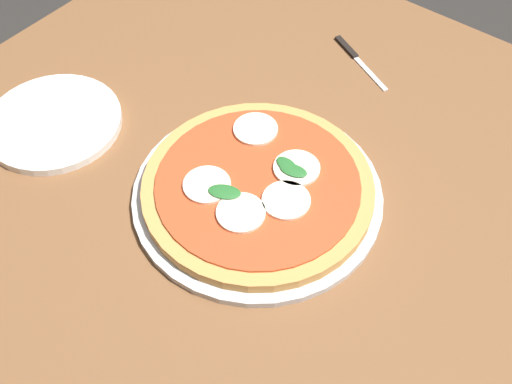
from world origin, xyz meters
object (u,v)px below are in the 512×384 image
(dining_table, at_px, (265,226))
(plate_white, at_px, (54,122))
(serving_tray, at_px, (256,194))
(knife, at_px, (354,56))
(pizza, at_px, (257,186))

(dining_table, height_order, plate_white, plate_white)
(serving_tray, distance_m, knife, 0.37)
(plate_white, distance_m, knife, 0.54)
(pizza, xyz_separation_m, plate_white, (-0.35, -0.09, -0.02))
(dining_table, relative_size, pizza, 3.50)
(serving_tray, relative_size, plate_white, 1.68)
(serving_tray, height_order, plate_white, plate_white)
(knife, bearing_deg, serving_tray, -80.95)
(pizza, xyz_separation_m, knife, (-0.06, 0.36, -0.02))
(serving_tray, xyz_separation_m, pizza, (0.00, 0.00, 0.02))
(pizza, distance_m, knife, 0.37)
(dining_table, height_order, pizza, pizza)
(plate_white, height_order, knife, plate_white)
(pizza, distance_m, plate_white, 0.37)
(serving_tray, relative_size, knife, 2.47)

